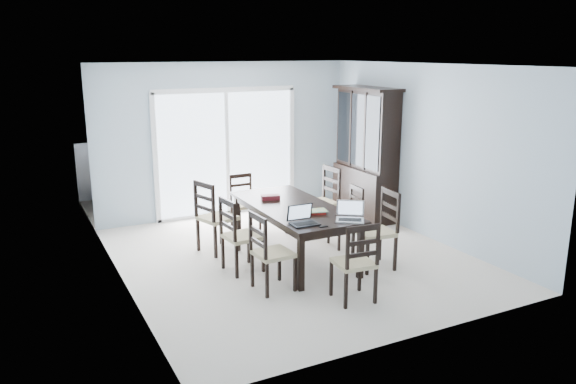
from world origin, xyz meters
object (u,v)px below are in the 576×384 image
chair_right_mid (350,210)px  laptop_silver (350,216)px  chair_right_far (325,193)px  laptop_dark (305,220)px  cell_phone (323,226)px  game_box (270,197)px  chair_right_near (382,221)px  hot_tub (165,178)px  china_hutch (366,155)px  chair_end_far (243,196)px  chair_left_mid (236,227)px  chair_left_far (212,209)px  chair_end_near (358,254)px  dining_table (293,211)px  chair_left_near (266,244)px

chair_right_mid → laptop_silver: 1.28m
chair_right_far → laptop_dark: size_ratio=3.56×
cell_phone → game_box: size_ratio=0.41×
chair_right_near → game_box: (-1.03, 1.22, 0.15)m
hot_tub → china_hutch: bearing=-40.9°
laptop_silver → chair_end_far: bearing=132.6°
chair_left_mid → game_box: chair_left_mid is taller
chair_left_far → cell_phone: size_ratio=11.64×
chair_end_near → game_box: 2.02m
dining_table → chair_left_near: size_ratio=1.99×
chair_end_near → laptop_dark: 0.83m
chair_left_mid → game_box: 0.93m
chair_end_far → hot_tub: chair_end_far is taller
chair_right_near → hot_tub: bearing=27.3°
chair_end_far → laptop_dark: 2.39m
chair_left_near → chair_right_near: size_ratio=0.93×
chair_right_near → hot_tub: 4.79m
game_box → chair_end_far: bearing=87.6°
dining_table → chair_end_far: bearing=93.5°
chair_end_near → hot_tub: (-0.78, 5.27, -0.11)m
chair_right_mid → laptop_dark: 1.59m
chair_right_far → chair_end_far: (-1.05, 0.77, -0.10)m
dining_table → china_hutch: (2.02, 1.25, 0.40)m
china_hutch → chair_right_near: (-1.14, -2.04, -0.44)m
china_hutch → chair_left_far: china_hutch is taller
china_hutch → hot_tub: size_ratio=1.18×
chair_end_near → chair_left_far: bearing=117.1°
china_hutch → chair_left_near: 3.52m
chair_left_mid → chair_left_far: (-0.03, 0.81, 0.04)m
laptop_dark → chair_left_mid: bearing=132.3°
chair_left_far → chair_right_near: size_ratio=1.01×
chair_end_near → chair_end_far: bearing=97.1°
dining_table → chair_right_mid: bearing=6.3°
chair_left_near → chair_left_far: size_ratio=0.92×
chair_left_far → game_box: (0.77, -0.28, 0.15)m
chair_left_mid → chair_right_far: bearing=109.7°
chair_left_mid → chair_right_far: 2.04m
dining_table → chair_left_far: bearing=142.3°
chair_right_mid → hot_tub: bearing=31.6°
chair_left_near → chair_right_far: chair_right_far is taller
hot_tub → cell_phone: bearing=-81.9°
chair_right_near → chair_end_far: size_ratio=1.18×
chair_right_mid → chair_end_near: 1.96m
chair_right_far → laptop_silver: chair_right_far is taller
china_hutch → game_box: (-2.17, -0.83, -0.29)m
dining_table → chair_end_near: size_ratio=2.01×
chair_left_mid → chair_right_mid: 1.88m
cell_phone → game_box: (-0.02, 1.42, 0.03)m
chair_right_mid → laptop_dark: bearing=131.6°
chair_left_far → chair_right_mid: (1.90, -0.60, -0.10)m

